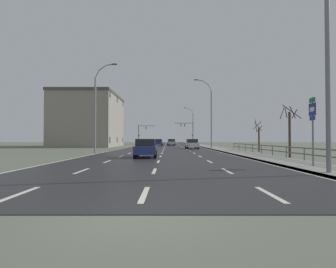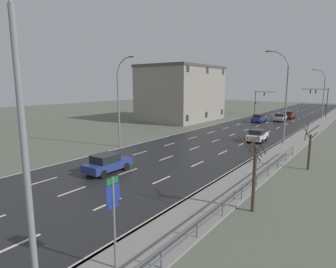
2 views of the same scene
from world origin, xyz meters
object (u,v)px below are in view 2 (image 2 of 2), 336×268
at_px(car_mid_centre, 289,115).
at_px(traffic_signal_left, 259,99).
at_px(car_far_left, 280,117).
at_px(brick_building, 181,93).
at_px(street_lamp_foreground, 21,144).
at_px(street_lamp_midground, 285,99).
at_px(street_lamp_left_bank, 119,104).
at_px(car_far_right, 107,163).
at_px(street_lamp_distant, 323,95).
at_px(car_distant, 257,135).
at_px(car_near_right, 259,118).
at_px(traffic_signal_right, 321,97).
at_px(highway_sign, 114,212).

bearing_deg(car_mid_centre, traffic_signal_left, 143.68).
bearing_deg(car_far_left, brick_building, -153.92).
xyz_separation_m(street_lamp_foreground, street_lamp_midground, (-0.02, 31.09, 0.06)).
relative_size(car_mid_centre, car_far_left, 0.98).
height_order(street_lamp_left_bank, brick_building, brick_building).
bearing_deg(car_far_right, street_lamp_distant, 78.88).
distance_m(street_lamp_distant, car_distant, 31.59).
bearing_deg(street_lamp_foreground, car_near_right, 100.19).
height_order(street_lamp_foreground, street_lamp_midground, street_lamp_midground).
relative_size(street_lamp_distant, car_distant, 2.46).
bearing_deg(street_lamp_midground, street_lamp_distant, 89.98).
distance_m(street_lamp_distant, traffic_signal_right, 4.08).
bearing_deg(street_lamp_foreground, brick_building, 117.66).
distance_m(street_lamp_left_bank, highway_sign, 22.60).
relative_size(street_lamp_midground, traffic_signal_left, 1.97).
bearing_deg(traffic_signal_left, street_lamp_midground, -67.56).
relative_size(street_lamp_midground, brick_building, 0.67).
bearing_deg(traffic_signal_left, street_lamp_foreground, -77.66).
xyz_separation_m(car_far_right, brick_building, (-14.59, 33.34, 4.65)).
relative_size(street_lamp_foreground, car_mid_centre, 2.68).
height_order(car_far_right, brick_building, brick_building).
bearing_deg(street_lamp_left_bank, traffic_signal_right, 73.54).
relative_size(traffic_signal_right, car_far_right, 1.56).
bearing_deg(street_lamp_left_bank, car_near_right, 79.27).
relative_size(car_far_right, car_distant, 0.99).
distance_m(street_lamp_foreground, brick_building, 50.06).
xyz_separation_m(street_lamp_foreground, car_near_right, (-8.95, 49.83, -4.57)).
relative_size(traffic_signal_left, car_far_left, 1.36).
distance_m(street_lamp_distant, car_far_left, 11.19).
bearing_deg(brick_building, car_distant, -33.33).
relative_size(street_lamp_foreground, street_lamp_distant, 1.07).
bearing_deg(car_mid_centre, brick_building, -138.87).
height_order(traffic_signal_right, car_mid_centre, traffic_signal_right).
bearing_deg(car_near_right, street_lamp_foreground, -77.64).
xyz_separation_m(traffic_signal_left, car_near_right, (5.49, -16.17, -2.93)).
height_order(street_lamp_foreground, car_distant, street_lamp_foreground).
relative_size(car_near_right, brick_building, 0.25).
height_order(car_far_right, car_distant, same).
relative_size(street_lamp_foreground, car_distant, 2.62).
bearing_deg(brick_building, traffic_signal_right, 44.19).
bearing_deg(street_lamp_left_bank, car_mid_centre, 77.42).
height_order(car_near_right, car_far_right, same).
xyz_separation_m(highway_sign, car_mid_centre, (-6.69, 56.87, -1.63)).
relative_size(street_lamp_foreground, street_lamp_midground, 0.99).
relative_size(street_lamp_midground, car_far_left, 2.68).
bearing_deg(street_lamp_left_bank, highway_sign, -45.22).
bearing_deg(street_lamp_left_bank, brick_building, 108.07).
distance_m(street_lamp_midground, traffic_signal_left, 37.82).
height_order(street_lamp_distant, car_distant, street_lamp_distant).
height_order(street_lamp_foreground, traffic_signal_left, street_lamp_foreground).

